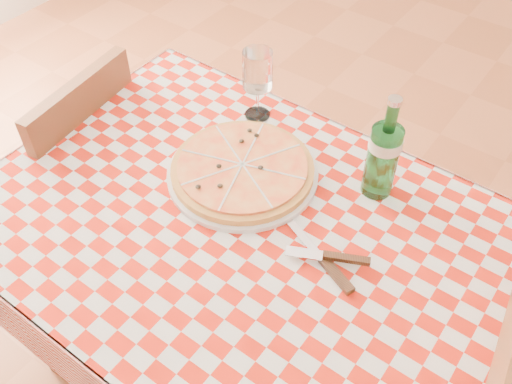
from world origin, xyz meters
TOP-DOWN VIEW (x-y plane):
  - dining_table at (0.00, 0.00)m, footprint 1.20×0.80m
  - tablecloth at (0.00, 0.00)m, footprint 1.30×0.90m
  - chair_far at (-0.71, 0.04)m, footprint 0.44×0.44m
  - pizza_plate at (-0.11, 0.13)m, footprint 0.47×0.47m
  - water_bottle at (0.18, 0.29)m, footprint 0.08×0.08m
  - wine_glass at (-0.23, 0.35)m, footprint 0.08×0.08m
  - cutlery at (0.18, 0.03)m, footprint 0.28×0.24m

SIDE VIEW (x-z plane):
  - chair_far at x=-0.71m, z-range 0.06..0.93m
  - dining_table at x=0.00m, z-range 0.28..1.03m
  - tablecloth at x=0.00m, z-range 0.75..0.76m
  - cutlery at x=0.18m, z-range 0.76..0.79m
  - pizza_plate at x=-0.11m, z-range 0.76..0.81m
  - wine_glass at x=-0.23m, z-range 0.76..0.96m
  - water_bottle at x=0.18m, z-range 0.76..1.03m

